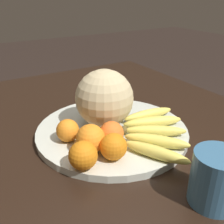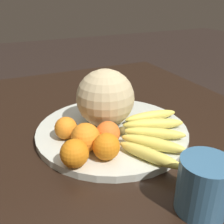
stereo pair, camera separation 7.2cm
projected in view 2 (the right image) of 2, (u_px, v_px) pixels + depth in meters
The scene contains 11 objects.
kitchen_table at pixel (129, 162), 0.81m from camera, with size 1.35×0.93×0.77m.
fruit_bowl at pixel (112, 130), 0.75m from camera, with size 0.43×0.43×0.02m.
melon at pixel (105, 98), 0.73m from camera, with size 0.16×0.16×0.16m.
banana_bunch at pixel (152, 133), 0.69m from camera, with size 0.27×0.25×0.03m.
orange_front_left at pixel (66, 128), 0.68m from camera, with size 0.06×0.06×0.06m.
orange_front_right at pixel (85, 137), 0.63m from camera, with size 0.07×0.07×0.07m.
orange_mid_center at pixel (74, 153), 0.57m from camera, with size 0.06×0.06×0.06m.
orange_back_left at pixel (106, 146), 0.60m from camera, with size 0.06×0.06×0.06m.
orange_back_right at pixel (108, 133), 0.66m from camera, with size 0.06×0.06×0.06m.
produce_tag at pixel (93, 131), 0.72m from camera, with size 0.09×0.10×0.00m.
ceramic_mug at pixel (205, 187), 0.47m from camera, with size 0.13×0.10×0.11m.
Camera 2 is at (0.58, -0.33, 1.15)m, focal length 42.00 mm.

